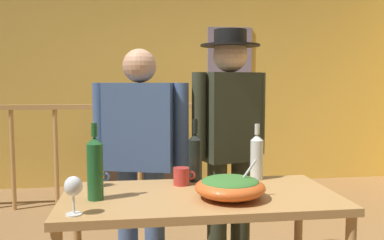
{
  "coord_description": "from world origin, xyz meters",
  "views": [
    {
      "loc": [
        -0.62,
        -2.6,
        1.33
      ],
      "look_at": [
        -0.28,
        -0.22,
        1.11
      ],
      "focal_mm": 39.43,
      "sensor_mm": 36.0,
      "label": 1
    }
  ],
  "objects": [
    {
      "name": "framed_picture",
      "position": [
        0.63,
        2.78,
        1.66
      ],
      "size": [
        0.58,
        0.03,
        0.72
      ],
      "primitive_type": "cube",
      "color": "gray"
    },
    {
      "name": "mug_red",
      "position": [
        -0.35,
        -0.32,
        0.81
      ],
      "size": [
        0.12,
        0.09,
        0.1
      ],
      "color": "#B7332D",
      "rests_on": "serving_table"
    },
    {
      "name": "wine_glass",
      "position": [
        -0.87,
        -0.78,
        0.88
      ],
      "size": [
        0.08,
        0.08,
        0.17
      ],
      "color": "silver",
      "rests_on": "serving_table"
    },
    {
      "name": "wine_bottle_green",
      "position": [
        -0.8,
        -0.55,
        0.92
      ],
      "size": [
        0.08,
        0.08,
        0.38
      ],
      "color": "#1E5628",
      "rests_on": "serving_table"
    },
    {
      "name": "serving_table",
      "position": [
        -0.28,
        -0.52,
        0.68
      ],
      "size": [
        1.4,
        0.7,
        0.76
      ],
      "color": "#B2844C",
      "rests_on": "ground_plane"
    },
    {
      "name": "tv_console",
      "position": [
        -0.51,
        2.49,
        0.25
      ],
      "size": [
        0.9,
        0.4,
        0.5
      ],
      "primitive_type": "cube",
      "color": "#38281E",
      "rests_on": "ground_plane"
    },
    {
      "name": "wine_bottle_dark",
      "position": [
        -0.27,
        -0.24,
        0.9
      ],
      "size": [
        0.08,
        0.08,
        0.36
      ],
      "color": "black",
      "rests_on": "serving_table"
    },
    {
      "name": "mug_blue",
      "position": [
        -0.82,
        -0.29,
        0.81
      ],
      "size": [
        0.11,
        0.08,
        0.09
      ],
      "color": "#3866B2",
      "rests_on": "serving_table"
    },
    {
      "name": "stair_railing",
      "position": [
        -0.75,
        1.89,
        0.69
      ],
      "size": [
        3.11,
        0.1,
        1.14
      ],
      "color": "#B2844C",
      "rests_on": "ground_plane"
    },
    {
      "name": "back_wall",
      "position": [
        0.0,
        2.84,
        1.38
      ],
      "size": [
        5.92,
        0.1,
        2.75
      ],
      "primitive_type": "cube",
      "color": "gold",
      "rests_on": "ground_plane"
    },
    {
      "name": "salad_bowl",
      "position": [
        -0.15,
        -0.62,
        0.82
      ],
      "size": [
        0.35,
        0.35,
        0.19
      ],
      "color": "#DB5B23",
      "rests_on": "serving_table"
    },
    {
      "name": "flat_screen_tv",
      "position": [
        -0.51,
        2.46,
        0.75
      ],
      "size": [
        0.56,
        0.12,
        0.43
      ],
      "color": "black",
      "rests_on": "tv_console"
    },
    {
      "name": "person_standing_right",
      "position": [
        0.01,
        0.08,
        0.99
      ],
      "size": [
        0.52,
        0.38,
        1.66
      ],
      "rotation": [
        0.0,
        0.0,
        3.44
      ],
      "color": "#2D3323",
      "rests_on": "ground_plane"
    },
    {
      "name": "wine_bottle_clear",
      "position": [
        0.1,
        -0.24,
        0.9
      ],
      "size": [
        0.08,
        0.08,
        0.33
      ],
      "color": "silver",
      "rests_on": "serving_table"
    },
    {
      "name": "person_standing_left",
      "position": [
        -0.57,
        0.08,
        0.91
      ],
      "size": [
        0.6,
        0.34,
        1.54
      ],
      "rotation": [
        0.0,
        0.0,
        2.84
      ],
      "color": "#3D5684",
      "rests_on": "ground_plane"
    }
  ]
}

